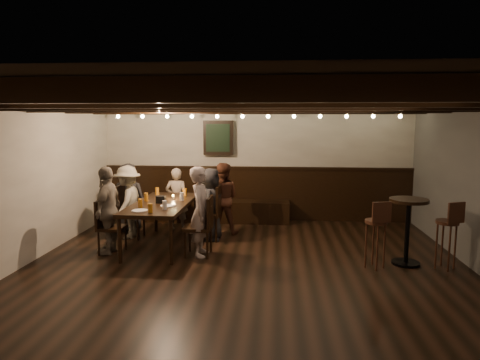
# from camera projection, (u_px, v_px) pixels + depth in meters

# --- Properties ---
(room) EXTENTS (7.00, 7.00, 7.00)m
(room) POSITION_uv_depth(u_px,v_px,m) (238.00, 178.00, 7.84)
(room) COLOR black
(room) RESTS_ON ground
(dining_table) EXTENTS (0.91, 2.00, 0.75)m
(dining_table) POSITION_uv_depth(u_px,v_px,m) (162.00, 206.00, 7.18)
(dining_table) COLOR black
(dining_table) RESTS_ON floor
(chair_left_near) EXTENTS (0.44, 0.44, 0.96)m
(chair_left_near) POSITION_uv_depth(u_px,v_px,m) (130.00, 222.00, 7.75)
(chair_left_near) COLOR black
(chair_left_near) RESTS_ON floor
(chair_left_far) EXTENTS (0.40, 0.40, 0.87)m
(chair_left_far) POSITION_uv_depth(u_px,v_px,m) (111.00, 237.00, 6.87)
(chair_left_far) COLOR black
(chair_left_far) RESTS_ON floor
(chair_right_near) EXTENTS (0.45, 0.45, 0.97)m
(chair_right_near) POSITION_uv_depth(u_px,v_px,m) (209.00, 223.00, 7.62)
(chair_right_near) COLOR black
(chair_right_near) RESTS_ON floor
(chair_right_far) EXTENTS (0.43, 0.43, 0.94)m
(chair_right_far) POSITION_uv_depth(u_px,v_px,m) (199.00, 237.00, 6.73)
(chair_right_far) COLOR black
(chair_right_far) RESTS_ON floor
(person_bench_left) EXTENTS (0.64, 0.42, 1.31)m
(person_bench_left) POSITION_uv_depth(u_px,v_px,m) (129.00, 197.00, 8.16)
(person_bench_left) COLOR #232325
(person_bench_left) RESTS_ON floor
(person_bench_centre) EXTENTS (0.45, 0.29, 1.22)m
(person_bench_centre) POSITION_uv_depth(u_px,v_px,m) (177.00, 199.00, 8.23)
(person_bench_centre) COLOR gray
(person_bench_centre) RESTS_ON floor
(person_bench_right) EXTENTS (0.65, 0.51, 1.34)m
(person_bench_right) POSITION_uv_depth(u_px,v_px,m) (222.00, 198.00, 7.99)
(person_bench_right) COLOR #592F1E
(person_bench_right) RESTS_ON floor
(person_left_near) EXTENTS (0.49, 0.85, 1.32)m
(person_left_near) POSITION_uv_depth(u_px,v_px,m) (128.00, 202.00, 7.70)
(person_left_near) COLOR gray
(person_left_near) RESTS_ON floor
(person_left_far) EXTENTS (0.35, 0.83, 1.40)m
(person_left_far) POSITION_uv_depth(u_px,v_px,m) (108.00, 210.00, 6.81)
(person_left_far) COLOR gray
(person_left_far) RESTS_ON floor
(person_right_near) EXTENTS (0.41, 0.63, 1.29)m
(person_right_near) POSITION_uv_depth(u_px,v_px,m) (210.00, 204.00, 7.57)
(person_right_near) COLOR black
(person_right_near) RESTS_ON floor
(person_right_far) EXTENTS (0.34, 0.52, 1.41)m
(person_right_far) POSITION_uv_depth(u_px,v_px,m) (201.00, 212.00, 6.67)
(person_right_far) COLOR #A8968E
(person_right_far) RESTS_ON floor
(pint_a) EXTENTS (0.07, 0.07, 0.14)m
(pint_a) POSITION_uv_depth(u_px,v_px,m) (157.00, 191.00, 7.88)
(pint_a) COLOR #BF7219
(pint_a) RESTS_ON dining_table
(pint_b) EXTENTS (0.07, 0.07, 0.14)m
(pint_b) POSITION_uv_depth(u_px,v_px,m) (185.00, 192.00, 7.78)
(pint_b) COLOR #BF7219
(pint_b) RESTS_ON dining_table
(pint_c) EXTENTS (0.07, 0.07, 0.14)m
(pint_c) POSITION_uv_depth(u_px,v_px,m) (146.00, 197.00, 7.29)
(pint_c) COLOR #BF7219
(pint_c) RESTS_ON dining_table
(pint_d) EXTENTS (0.07, 0.07, 0.14)m
(pint_d) POSITION_uv_depth(u_px,v_px,m) (182.00, 197.00, 7.34)
(pint_d) COLOR silver
(pint_d) RESTS_ON dining_table
(pint_e) EXTENTS (0.07, 0.07, 0.14)m
(pint_e) POSITION_uv_depth(u_px,v_px,m) (140.00, 203.00, 6.74)
(pint_e) COLOR #BF7219
(pint_e) RESTS_ON dining_table
(pint_f) EXTENTS (0.07, 0.07, 0.14)m
(pint_f) POSITION_uv_depth(u_px,v_px,m) (165.00, 205.00, 6.61)
(pint_f) COLOR silver
(pint_f) RESTS_ON dining_table
(pint_g) EXTENTS (0.07, 0.07, 0.14)m
(pint_g) POSITION_uv_depth(u_px,v_px,m) (150.00, 208.00, 6.37)
(pint_g) COLOR #BF7219
(pint_g) RESTS_ON dining_table
(plate_near) EXTENTS (0.24, 0.24, 0.01)m
(plate_near) POSITION_uv_depth(u_px,v_px,m) (140.00, 211.00, 6.50)
(plate_near) COLOR white
(plate_near) RESTS_ON dining_table
(plate_far) EXTENTS (0.24, 0.24, 0.01)m
(plate_far) POSITION_uv_depth(u_px,v_px,m) (168.00, 206.00, 6.86)
(plate_far) COLOR white
(plate_far) RESTS_ON dining_table
(condiment_caddy) EXTENTS (0.15, 0.10, 0.12)m
(condiment_caddy) POSITION_uv_depth(u_px,v_px,m) (161.00, 199.00, 7.12)
(condiment_caddy) COLOR black
(condiment_caddy) RESTS_ON dining_table
(candle) EXTENTS (0.05, 0.05, 0.05)m
(candle) POSITION_uv_depth(u_px,v_px,m) (173.00, 198.00, 7.46)
(candle) COLOR beige
(candle) RESTS_ON dining_table
(high_top_table) EXTENTS (0.56, 0.56, 0.99)m
(high_top_table) POSITION_uv_depth(u_px,v_px,m) (408.00, 222.00, 6.26)
(high_top_table) COLOR black
(high_top_table) RESTS_ON floor
(bar_stool_left) EXTENTS (0.33, 0.35, 1.00)m
(bar_stool_left) POSITION_uv_depth(u_px,v_px,m) (375.00, 243.00, 6.14)
(bar_stool_left) COLOR #321B10
(bar_stool_left) RESTS_ON floor
(bar_stool_right) EXTENTS (0.35, 0.36, 1.00)m
(bar_stool_right) POSITION_uv_depth(u_px,v_px,m) (446.00, 244.00, 6.10)
(bar_stool_right) COLOR #321B10
(bar_stool_right) RESTS_ON floor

